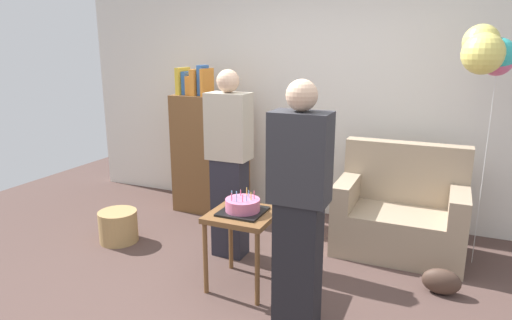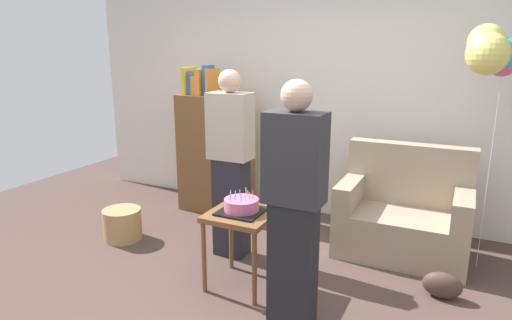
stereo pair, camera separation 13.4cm
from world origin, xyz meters
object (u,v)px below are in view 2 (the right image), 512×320
(birthday_cake, at_px, (241,206))
(couch, at_px, (403,216))
(handbag, at_px, (442,285))
(side_table, at_px, (242,224))
(bookshelf, at_px, (215,151))
(wicker_basket, at_px, (122,224))
(person_blowing_candles, at_px, (231,164))
(person_holding_cake, at_px, (294,210))
(balloon_bunch, at_px, (494,52))

(birthday_cake, bearing_deg, couch, 47.95)
(couch, xyz_separation_m, handbag, (0.39, -0.66, -0.24))
(side_table, bearing_deg, handbag, 18.69)
(bookshelf, bearing_deg, wicker_basket, -110.37)
(person_blowing_candles, bearing_deg, birthday_cake, -62.05)
(person_holding_cake, height_order, balloon_bunch, balloon_bunch)
(person_blowing_candles, relative_size, handbag, 5.82)
(bookshelf, bearing_deg, balloon_bunch, -5.31)
(wicker_basket, relative_size, handbag, 1.29)
(side_table, relative_size, handbag, 2.15)
(couch, xyz_separation_m, wicker_basket, (-2.46, -0.88, -0.19))
(bookshelf, height_order, side_table, bookshelf)
(birthday_cake, relative_size, balloon_bunch, 0.16)
(person_blowing_candles, distance_m, wicker_basket, 1.31)
(person_blowing_candles, height_order, balloon_bunch, balloon_bunch)
(side_table, xyz_separation_m, person_blowing_candles, (-0.34, 0.45, 0.32))
(side_table, xyz_separation_m, person_holding_cake, (0.55, -0.35, 0.32))
(birthday_cake, relative_size, handbag, 1.14)
(side_table, height_order, wicker_basket, side_table)
(person_blowing_candles, bearing_deg, balloon_bunch, 10.00)
(side_table, height_order, person_holding_cake, person_holding_cake)
(person_holding_cake, bearing_deg, person_blowing_candles, -55.40)
(wicker_basket, bearing_deg, person_holding_cake, -17.20)
(couch, bearing_deg, person_holding_cake, -107.76)
(wicker_basket, height_order, balloon_bunch, balloon_bunch)
(person_holding_cake, distance_m, handbag, 1.41)
(person_blowing_candles, distance_m, person_holding_cake, 1.19)
(side_table, relative_size, wicker_basket, 1.67)
(bookshelf, bearing_deg, birthday_cake, -52.46)
(handbag, bearing_deg, wicker_basket, -175.67)
(person_holding_cake, relative_size, balloon_bunch, 0.82)
(side_table, bearing_deg, wicker_basket, 169.58)
(bookshelf, bearing_deg, couch, -5.62)
(balloon_bunch, bearing_deg, person_blowing_candles, -161.17)
(person_holding_cake, bearing_deg, balloon_bunch, -138.54)
(wicker_basket, bearing_deg, balloon_bunch, 15.55)
(side_table, distance_m, handbag, 1.55)
(couch, height_order, balloon_bunch, balloon_bunch)
(person_blowing_candles, bearing_deg, handbag, -7.85)
(side_table, distance_m, balloon_bunch, 2.29)
(couch, xyz_separation_m, side_table, (-1.03, -1.14, 0.17))
(couch, xyz_separation_m, bookshelf, (-2.06, 0.20, 0.34))
(wicker_basket, bearing_deg, couch, 19.61)
(couch, xyz_separation_m, person_blowing_candles, (-1.36, -0.69, 0.49))
(birthday_cake, distance_m, person_blowing_candles, 0.59)
(bookshelf, height_order, wicker_basket, bookshelf)
(handbag, bearing_deg, bookshelf, 160.57)
(couch, relative_size, birthday_cake, 3.44)
(bookshelf, height_order, person_blowing_candles, person_blowing_candles)
(couch, height_order, person_holding_cake, person_holding_cake)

